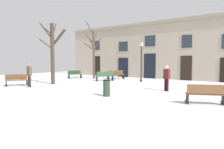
% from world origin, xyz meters
% --- Properties ---
extents(ground_plane, '(37.81, 37.81, 0.00)m').
position_xyz_m(ground_plane, '(0.00, 0.00, 0.00)').
color(ground_plane, white).
extents(building_facade, '(23.63, 0.60, 6.32)m').
position_xyz_m(building_facade, '(0.01, 9.55, 3.20)').
color(building_facade, tan).
rests_on(building_facade, ground).
extents(tree_center, '(1.99, 2.20, 6.01)m').
position_xyz_m(tree_center, '(-5.16, 5.63, 2.88)').
color(tree_center, '#4C3D2D').
rests_on(tree_center, ground).
extents(tree_left_of_center, '(1.86, 1.85, 5.23)m').
position_xyz_m(tree_left_of_center, '(-4.48, -0.42, 2.78)').
color(tree_left_of_center, '#423326').
rests_on(tree_left_of_center, ground).
extents(streetlamp, '(0.30, 0.30, 3.75)m').
position_xyz_m(streetlamp, '(0.66, 5.70, 2.30)').
color(streetlamp, black).
rests_on(streetlamp, ground).
extents(litter_bin, '(0.42, 0.42, 0.91)m').
position_xyz_m(litter_bin, '(2.72, -2.47, 0.46)').
color(litter_bin, '#2D3D2D').
rests_on(litter_bin, ground).
extents(bench_facing_shops, '(1.13, 1.68, 0.90)m').
position_xyz_m(bench_facing_shops, '(-5.90, -2.83, 0.45)').
color(bench_facing_shops, brown).
rests_on(bench_facing_shops, ground).
extents(bench_near_lamp, '(1.72, 1.14, 0.92)m').
position_xyz_m(bench_near_lamp, '(7.59, -1.57, 0.47)').
color(bench_near_lamp, brown).
rests_on(bench_near_lamp, ground).
extents(bench_near_center_tree, '(1.15, 1.58, 0.88)m').
position_xyz_m(bench_near_center_tree, '(-7.13, 4.64, 0.44)').
color(bench_near_center_tree, '#2D4C33').
rests_on(bench_near_center_tree, ground).
extents(bench_far_corner, '(1.41, 1.88, 0.92)m').
position_xyz_m(bench_far_corner, '(-2.79, 6.48, 0.47)').
color(bench_far_corner, brown).
rests_on(bench_far_corner, ground).
extents(bench_back_to_back_left, '(1.38, 1.70, 0.92)m').
position_xyz_m(bench_back_to_back_left, '(-2.46, 4.16, 0.48)').
color(bench_back_to_back_left, '#2D4C33').
rests_on(bench_back_to_back_left, ground).
extents(person_by_shop_door, '(0.43, 0.33, 1.67)m').
position_xyz_m(person_by_shop_door, '(4.75, 1.28, 0.92)').
color(person_by_shop_door, '#350F0F').
rests_on(person_by_shop_door, ground).
extents(person_crossing_plaza, '(0.41, 0.27, 1.80)m').
position_xyz_m(person_crossing_plaza, '(-4.22, -2.77, 1.01)').
color(person_crossing_plaza, '#2D271E').
rests_on(person_crossing_plaza, ground).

